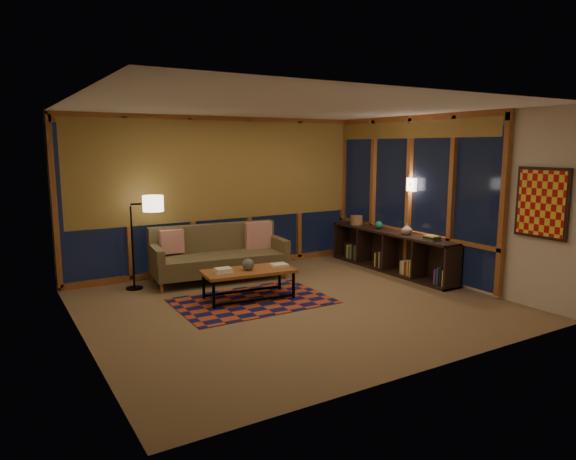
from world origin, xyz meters
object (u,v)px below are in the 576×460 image
coffee_table (249,284)px  floor_lamp (132,243)px  sofa (220,254)px  bookshelf (391,251)px

coffee_table → floor_lamp: bearing=138.5°
coffee_table → floor_lamp: size_ratio=0.90×
sofa → bookshelf: (2.83, -0.99, -0.09)m
bookshelf → sofa: bearing=160.8°
floor_lamp → bookshelf: floor_lamp is taller
coffee_table → floor_lamp: 1.97m
sofa → coffee_table: size_ratio=1.65×
bookshelf → floor_lamp: bearing=164.2°
floor_lamp → bookshelf: (4.19, -1.18, -0.37)m
sofa → floor_lamp: (-1.35, 0.20, 0.28)m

